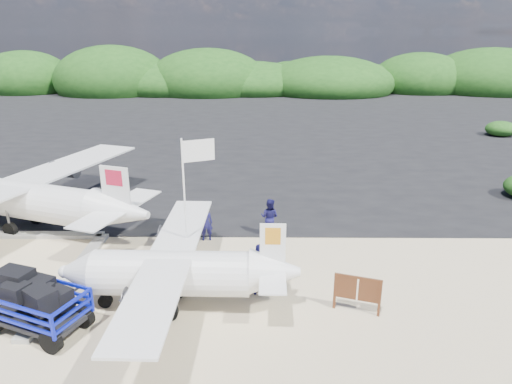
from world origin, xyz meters
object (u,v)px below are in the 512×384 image
(flagpole, at_px, (190,288))
(crew_a, at_px, (206,223))
(crew_b, at_px, (270,217))
(aircraft_small, at_px, (132,119))
(baggage_cart, at_px, (40,329))
(signboard, at_px, (356,312))
(aircraft_large, at_px, (386,130))
(crew_c, at_px, (260,269))

(flagpole, relative_size, crew_a, 3.41)
(crew_b, xyz_separation_m, aircraft_small, (-13.12, 27.01, -0.81))
(flagpole, bearing_deg, crew_a, 87.65)
(aircraft_small, bearing_deg, baggage_cart, 101.74)
(flagpole, xyz_separation_m, aircraft_small, (-10.35, 31.27, 0.00))
(signboard, bearing_deg, baggage_cart, -155.86)
(baggage_cart, xyz_separation_m, aircraft_small, (-6.35, 33.58, 0.00))
(signboard, height_order, aircraft_large, aircraft_large)
(aircraft_large, bearing_deg, signboard, 92.49)
(crew_b, bearing_deg, crew_a, 32.95)
(crew_a, height_order, aircraft_large, aircraft_large)
(signboard, relative_size, aircraft_large, 0.11)
(signboard, height_order, crew_c, crew_c)
(baggage_cart, height_order, crew_b, crew_b)
(crew_a, relative_size, crew_c, 0.85)
(baggage_cart, relative_size, crew_b, 1.90)
(flagpole, height_order, aircraft_large, flagpole)
(crew_a, distance_m, aircraft_small, 29.46)
(crew_a, bearing_deg, aircraft_small, -81.87)
(crew_a, relative_size, aircraft_small, 0.20)
(crew_b, relative_size, crew_c, 0.92)
(crew_a, bearing_deg, crew_b, 178.05)
(baggage_cart, xyz_separation_m, crew_b, (6.77, 6.57, 0.81))
(crew_a, xyz_separation_m, crew_b, (2.61, 0.50, 0.06))
(baggage_cart, bearing_deg, crew_b, 66.21)
(baggage_cart, relative_size, crew_a, 2.05)
(flagpole, xyz_separation_m, crew_a, (0.15, 3.77, 0.75))
(signboard, height_order, aircraft_small, aircraft_small)
(signboard, distance_m, crew_a, 7.31)
(signboard, relative_size, aircraft_small, 0.20)
(signboard, bearing_deg, flagpole, -175.89)
(flagpole, bearing_deg, baggage_cart, -150.02)
(baggage_cart, relative_size, signboard, 2.03)
(signboard, distance_m, aircraft_small, 36.18)
(baggage_cart, bearing_deg, crew_c, 39.52)
(baggage_cart, relative_size, flagpole, 0.60)
(flagpole, bearing_deg, aircraft_large, 63.14)
(crew_a, bearing_deg, signboard, 122.61)
(flagpole, xyz_separation_m, signboard, (5.33, -1.34, 0.00))
(crew_a, distance_m, crew_b, 2.66)
(aircraft_small, bearing_deg, signboard, 116.70)
(crew_c, xyz_separation_m, aircraft_small, (-12.72, 31.58, -0.88))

